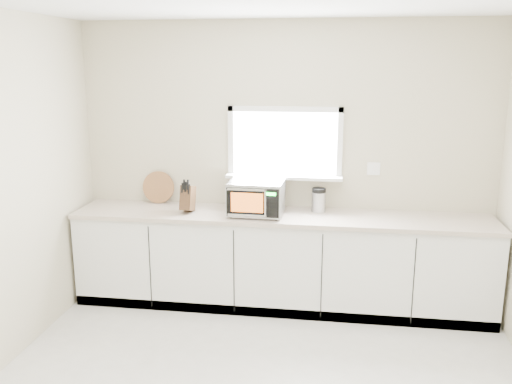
# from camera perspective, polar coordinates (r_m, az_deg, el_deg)

# --- Properties ---
(back_wall) EXTENTS (4.00, 0.17, 2.70)m
(back_wall) POSITION_cam_1_polar(r_m,az_deg,el_deg) (5.28, 3.05, 3.19)
(back_wall) COLOR beige
(back_wall) RESTS_ON ground
(cabinets) EXTENTS (3.92, 0.60, 0.88)m
(cabinets) POSITION_cam_1_polar(r_m,az_deg,el_deg) (5.24, 2.61, -7.38)
(cabinets) COLOR silver
(cabinets) RESTS_ON ground
(countertop) EXTENTS (3.92, 0.64, 0.04)m
(countertop) POSITION_cam_1_polar(r_m,az_deg,el_deg) (5.08, 2.65, -2.57)
(countertop) COLOR beige
(countertop) RESTS_ON cabinets
(microwave) EXTENTS (0.51, 0.43, 0.32)m
(microwave) POSITION_cam_1_polar(r_m,az_deg,el_deg) (5.01, 0.03, -0.57)
(microwave) COLOR black
(microwave) RESTS_ON countertop
(knife_block) EXTENTS (0.12, 0.23, 0.33)m
(knife_block) POSITION_cam_1_polar(r_m,az_deg,el_deg) (5.16, -7.20, -0.60)
(knife_block) COLOR #4F331C
(knife_block) RESTS_ON countertop
(cutting_board) EXTENTS (0.32, 0.08, 0.32)m
(cutting_board) POSITION_cam_1_polar(r_m,az_deg,el_deg) (5.54, -10.24, 0.50)
(cutting_board) COLOR olive
(cutting_board) RESTS_ON countertop
(coffee_grinder) EXTENTS (0.17, 0.17, 0.23)m
(coffee_grinder) POSITION_cam_1_polar(r_m,az_deg,el_deg) (5.17, 6.62, -0.81)
(coffee_grinder) COLOR #BABDC2
(coffee_grinder) RESTS_ON countertop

